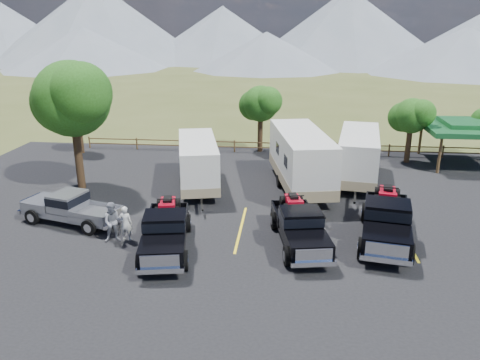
# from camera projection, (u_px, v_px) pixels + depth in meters

# --- Properties ---
(ground) EXTENTS (320.00, 320.00, 0.00)m
(ground) POSITION_uv_depth(u_px,v_px,m) (279.00, 271.00, 19.51)
(ground) COLOR #434E21
(ground) RESTS_ON ground
(asphalt_lot) EXTENTS (44.00, 34.00, 0.04)m
(asphalt_lot) POSITION_uv_depth(u_px,v_px,m) (280.00, 239.00, 22.33)
(asphalt_lot) COLOR black
(asphalt_lot) RESTS_ON ground
(stall_lines) EXTENTS (12.12, 5.50, 0.01)m
(stall_lines) POSITION_uv_depth(u_px,v_px,m) (281.00, 230.00, 23.27)
(stall_lines) COLOR yellow
(stall_lines) RESTS_ON asphalt_lot
(tree_big_nw) EXTENTS (5.54, 5.18, 7.84)m
(tree_big_nw) POSITION_uv_depth(u_px,v_px,m) (71.00, 99.00, 27.47)
(tree_big_nw) COLOR #2E2212
(tree_big_nw) RESTS_ON ground
(tree_ne_a) EXTENTS (3.11, 2.92, 4.76)m
(tree_ne_a) POSITION_uv_depth(u_px,v_px,m) (411.00, 116.00, 33.54)
(tree_ne_a) COLOR #2E2212
(tree_ne_a) RESTS_ON ground
(tree_north) EXTENTS (3.46, 3.24, 5.25)m
(tree_north) POSITION_uv_depth(u_px,v_px,m) (260.00, 104.00, 36.40)
(tree_north) COLOR #2E2212
(tree_north) RESTS_ON ground
(tree_nw_small) EXTENTS (2.59, 2.43, 3.85)m
(tree_nw_small) POSITION_uv_depth(u_px,v_px,m) (78.00, 119.00, 36.24)
(tree_nw_small) COLOR #2E2212
(tree_nw_small) RESTS_ON ground
(rail_fence) EXTENTS (36.12, 0.12, 1.00)m
(rail_fence) POSITION_uv_depth(u_px,v_px,m) (311.00, 147.00, 36.55)
(rail_fence) COLOR brown
(rail_fence) RESTS_ON ground
(pavilion) EXTENTS (6.20, 6.20, 3.22)m
(pavilion) POSITION_uv_depth(u_px,v_px,m) (468.00, 127.00, 33.35)
(pavilion) COLOR brown
(pavilion) RESTS_ON ground
(mountain_range) EXTENTS (209.00, 71.00, 20.00)m
(mountain_range) POSITION_uv_depth(u_px,v_px,m) (260.00, 31.00, 117.60)
(mountain_range) COLOR slate
(mountain_range) RESTS_ON ground
(rig_left) EXTENTS (2.92, 6.21, 1.99)m
(rig_left) POSITION_uv_depth(u_px,v_px,m) (166.00, 229.00, 21.11)
(rig_left) COLOR black
(rig_left) RESTS_ON asphalt_lot
(rig_center) EXTENTS (2.92, 6.13, 1.96)m
(rig_center) POSITION_uv_depth(u_px,v_px,m) (299.00, 225.00, 21.60)
(rig_center) COLOR black
(rig_center) RESTS_ON asphalt_lot
(rig_right) EXTENTS (3.23, 6.85, 2.20)m
(rig_right) POSITION_uv_depth(u_px,v_px,m) (386.00, 219.00, 21.99)
(rig_right) COLOR black
(rig_right) RESTS_ON asphalt_lot
(trailer_left) EXTENTS (3.76, 8.60, 2.98)m
(trailer_left) POSITION_uv_depth(u_px,v_px,m) (198.00, 163.00, 28.97)
(trailer_left) COLOR silver
(trailer_left) RESTS_ON asphalt_lot
(trailer_center) EXTENTS (4.15, 10.27, 3.55)m
(trailer_center) POSITION_uv_depth(u_px,v_px,m) (301.00, 159.00, 28.62)
(trailer_center) COLOR silver
(trailer_center) RESTS_ON asphalt_lot
(trailer_right) EXTENTS (3.45, 9.19, 3.17)m
(trailer_right) POSITION_uv_depth(u_px,v_px,m) (358.00, 156.00, 30.04)
(trailer_right) COLOR silver
(trailer_right) RESTS_ON asphalt_lot
(pickup_silver) EXTENTS (5.75, 3.12, 1.64)m
(pickup_silver) POSITION_uv_depth(u_px,v_px,m) (71.00, 208.00, 23.82)
(pickup_silver) COLOR gray
(pickup_silver) RESTS_ON asphalt_lot
(person_a) EXTENTS (0.63, 0.42, 1.71)m
(person_a) POSITION_uv_depth(u_px,v_px,m) (126.00, 223.00, 21.97)
(person_a) COLOR silver
(person_a) RESTS_ON asphalt_lot
(person_b) EXTENTS (1.13, 1.00, 1.94)m
(person_b) POSITION_uv_depth(u_px,v_px,m) (113.00, 222.00, 21.82)
(person_b) COLOR gray
(person_b) RESTS_ON asphalt_lot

